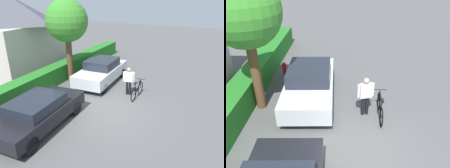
# 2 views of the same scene
# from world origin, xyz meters

# --- Properties ---
(ground_plane) EXTENTS (60.00, 60.00, 0.00)m
(ground_plane) POSITION_xyz_m (0.00, 0.00, 0.00)
(ground_plane) COLOR #525252
(parked_car_far) EXTENTS (4.23, 2.01, 1.46)m
(parked_car_far) POSITION_xyz_m (3.03, 1.80, 0.74)
(parked_car_far) COLOR silver
(parked_car_far) RESTS_ON ground
(bicycle) EXTENTS (1.69, 0.50, 0.95)m
(bicycle) POSITION_xyz_m (1.93, -0.91, 0.39)
(bicycle) COLOR black
(bicycle) RESTS_ON ground
(person_rider) EXTENTS (0.31, 0.62, 1.54)m
(person_rider) POSITION_xyz_m (2.07, -0.37, 0.89)
(person_rider) COLOR black
(person_rider) RESTS_ON ground
(tree_kerbside) EXTENTS (2.46, 2.46, 4.93)m
(tree_kerbside) POSITION_xyz_m (2.43, 3.67, 3.65)
(tree_kerbside) COLOR brown
(tree_kerbside) RESTS_ON ground
(fire_hydrant) EXTENTS (0.20, 0.20, 0.81)m
(fire_hydrant) POSITION_xyz_m (4.89, 3.30, 0.41)
(fire_hydrant) COLOR red
(fire_hydrant) RESTS_ON ground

